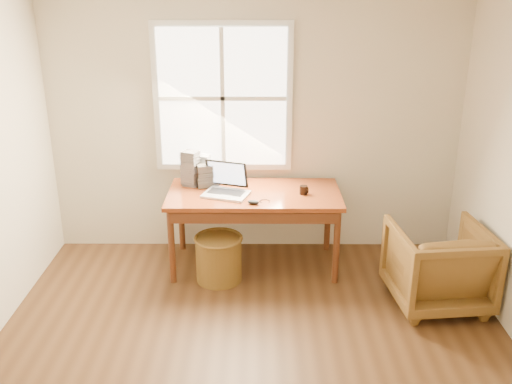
% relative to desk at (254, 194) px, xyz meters
% --- Properties ---
extents(room_shell, '(4.04, 4.54, 2.64)m').
position_rel_desk_xyz_m(room_shell, '(-0.02, -1.64, 0.59)').
color(room_shell, '#4D301A').
rests_on(room_shell, ground).
extents(desk, '(1.60, 0.80, 0.04)m').
position_rel_desk_xyz_m(desk, '(0.00, 0.00, 0.00)').
color(desk, brown).
rests_on(desk, room_shell).
extents(armchair, '(0.83, 0.85, 0.71)m').
position_rel_desk_xyz_m(armchair, '(1.55, -0.68, -0.38)').
color(armchair, brown).
rests_on(armchair, room_shell).
extents(wicker_stool, '(0.43, 0.43, 0.42)m').
position_rel_desk_xyz_m(wicker_stool, '(-0.32, -0.29, -0.52)').
color(wicker_stool, brown).
rests_on(wicker_stool, room_shell).
extents(laptop, '(0.50, 0.51, 0.29)m').
position_rel_desk_xyz_m(laptop, '(-0.26, -0.08, 0.17)').
color(laptop, silver).
rests_on(laptop, desk).
extents(mouse, '(0.12, 0.09, 0.04)m').
position_rel_desk_xyz_m(mouse, '(-0.01, -0.29, 0.04)').
color(mouse, black).
rests_on(mouse, desk).
extents(coffee_mug, '(0.09, 0.09, 0.08)m').
position_rel_desk_xyz_m(coffee_mug, '(0.45, -0.05, 0.06)').
color(coffee_mug, black).
rests_on(coffee_mug, desk).
extents(cd_stack_a, '(0.17, 0.15, 0.28)m').
position_rel_desk_xyz_m(cd_stack_a, '(-0.50, 0.27, 0.16)').
color(cd_stack_a, silver).
rests_on(cd_stack_a, desk).
extents(cd_stack_b, '(0.17, 0.15, 0.22)m').
position_rel_desk_xyz_m(cd_stack_b, '(-0.47, 0.15, 0.13)').
color(cd_stack_b, '#29292E').
rests_on(cd_stack_b, desk).
extents(cd_stack_c, '(0.19, 0.18, 0.34)m').
position_rel_desk_xyz_m(cd_stack_c, '(-0.61, 0.20, 0.19)').
color(cd_stack_c, '#9495A0').
rests_on(cd_stack_c, desk).
extents(cd_stack_d, '(0.16, 0.15, 0.16)m').
position_rel_desk_xyz_m(cd_stack_d, '(-0.38, 0.22, 0.10)').
color(cd_stack_d, '#AFB4BB').
rests_on(cd_stack_d, desk).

